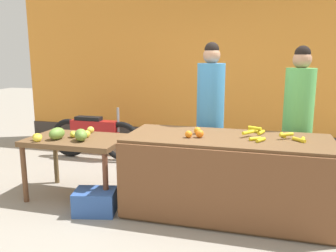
{
  "coord_description": "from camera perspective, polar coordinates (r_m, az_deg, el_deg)",
  "views": [
    {
      "loc": [
        0.86,
        -3.62,
        1.7
      ],
      "look_at": [
        -0.18,
        0.15,
        0.91
      ],
      "focal_mm": 37.44,
      "sensor_mm": 36.0,
      "label": 1
    }
  ],
  "objects": [
    {
      "name": "ground_plane",
      "position": [
        4.09,
        1.91,
        -13.09
      ],
      "size": [
        24.0,
        24.0,
        0.0
      ],
      "primitive_type": "plane",
      "color": "gray"
    },
    {
      "name": "market_wall_back",
      "position": [
        6.28,
        7.7,
        11.23
      ],
      "size": [
        7.38,
        0.23,
        3.43
      ],
      "color": "orange",
      "rests_on": "ground"
    },
    {
      "name": "fruit_stall_counter",
      "position": [
        3.84,
        9.42,
        -8.04
      ],
      "size": [
        2.14,
        0.9,
        0.86
      ],
      "color": "brown",
      "rests_on": "ground"
    },
    {
      "name": "side_table_wooden",
      "position": [
        4.33,
        -14.63,
        -3.0
      ],
      "size": [
        1.13,
        0.74,
        0.73
      ],
      "color": "brown",
      "rests_on": "ground"
    },
    {
      "name": "banana_bunch_pile",
      "position": [
        3.79,
        16.27,
        -1.4
      ],
      "size": [
        0.63,
        0.54,
        0.07
      ],
      "color": "yellow",
      "rests_on": "fruit_stall_counter"
    },
    {
      "name": "orange_pile",
      "position": [
        3.7,
        4.54,
        -1.12
      ],
      "size": [
        0.19,
        0.27,
        0.08
      ],
      "color": "orange",
      "rests_on": "fruit_stall_counter"
    },
    {
      "name": "mango_papaya_pile",
      "position": [
        4.22,
        -15.97,
        -1.31
      ],
      "size": [
        0.68,
        0.69,
        0.14
      ],
      "color": "yellow",
      "rests_on": "side_table_wooden"
    },
    {
      "name": "vendor_woman_blue_shirt",
      "position": [
        4.41,
        6.89,
        1.44
      ],
      "size": [
        0.34,
        0.34,
        1.85
      ],
      "color": "#33333D",
      "rests_on": "ground"
    },
    {
      "name": "vendor_woman_green_shirt",
      "position": [
        4.39,
        20.32,
        0.4
      ],
      "size": [
        0.34,
        0.34,
        1.81
      ],
      "color": "#33333D",
      "rests_on": "ground"
    },
    {
      "name": "parked_motorcycle",
      "position": [
        5.91,
        -11.85,
        -1.44
      ],
      "size": [
        1.6,
        0.18,
        0.88
      ],
      "color": "black",
      "rests_on": "ground"
    },
    {
      "name": "produce_crate",
      "position": [
        3.98,
        -11.78,
        -11.98
      ],
      "size": [
        0.5,
        0.41,
        0.26
      ],
      "primitive_type": "cube",
      "rotation": [
        0.0,
        0.0,
        0.23
      ],
      "color": "#3359A5",
      "rests_on": "ground"
    },
    {
      "name": "produce_sack",
      "position": [
        4.92,
        -0.78,
        -5.75
      ],
      "size": [
        0.41,
        0.44,
        0.48
      ],
      "primitive_type": "ellipsoid",
      "rotation": [
        0.0,
        0.0,
        1.95
      ],
      "color": "maroon",
      "rests_on": "ground"
    }
  ]
}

